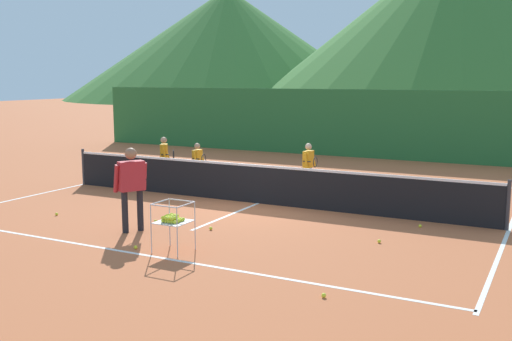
{
  "coord_description": "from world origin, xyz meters",
  "views": [
    {
      "loc": [
        6.65,
        -12.94,
        3.11
      ],
      "look_at": [
        0.39,
        -0.88,
        0.98
      ],
      "focal_mm": 41.86,
      "sensor_mm": 36.0,
      "label": 1
    }
  ],
  "objects_px": {
    "tennis_ball_1": "(136,247)",
    "tennis_ball_3": "(155,221)",
    "student_1": "(198,160)",
    "tennis_ball_0": "(211,228)",
    "instructor": "(132,182)",
    "student_0": "(164,155)",
    "tennis_net": "(258,184)",
    "student_2": "(309,162)",
    "tennis_ball_6": "(420,226)",
    "tennis_ball_2": "(57,214)",
    "ball_cart": "(172,219)",
    "tennis_ball_4": "(324,295)",
    "tennis_ball_5": "(379,241)"
  },
  "relations": [
    {
      "from": "tennis_ball_0",
      "to": "tennis_ball_1",
      "type": "bearing_deg",
      "value": -105.2
    },
    {
      "from": "tennis_ball_5",
      "to": "student_1",
      "type": "bearing_deg",
      "value": 150.8
    },
    {
      "from": "tennis_ball_5",
      "to": "tennis_ball_0",
      "type": "bearing_deg",
      "value": -169.21
    },
    {
      "from": "student_1",
      "to": "tennis_ball_6",
      "type": "xyz_separation_m",
      "value": [
        6.81,
        -2.02,
        -0.71
      ]
    },
    {
      "from": "tennis_ball_4",
      "to": "tennis_ball_5",
      "type": "relative_size",
      "value": 1.0
    },
    {
      "from": "tennis_net",
      "to": "student_0",
      "type": "bearing_deg",
      "value": 160.81
    },
    {
      "from": "student_0",
      "to": "student_1",
      "type": "distance_m",
      "value": 1.11
    },
    {
      "from": "student_1",
      "to": "tennis_ball_1",
      "type": "height_order",
      "value": "student_1"
    },
    {
      "from": "tennis_net",
      "to": "tennis_ball_1",
      "type": "xyz_separation_m",
      "value": [
        -0.16,
        -4.6,
        -0.47
      ]
    },
    {
      "from": "student_1",
      "to": "tennis_ball_1",
      "type": "relative_size",
      "value": 18.17
    },
    {
      "from": "student_1",
      "to": "tennis_net",
      "type": "bearing_deg",
      "value": -27.8
    },
    {
      "from": "student_1",
      "to": "tennis_ball_5",
      "type": "xyz_separation_m",
      "value": [
        6.38,
        -3.57,
        -0.71
      ]
    },
    {
      "from": "instructor",
      "to": "tennis_ball_6",
      "type": "height_order",
      "value": "instructor"
    },
    {
      "from": "student_0",
      "to": "tennis_ball_4",
      "type": "xyz_separation_m",
      "value": [
        7.57,
        -6.62,
        -0.79
      ]
    },
    {
      "from": "tennis_net",
      "to": "tennis_ball_6",
      "type": "relative_size",
      "value": 170.04
    },
    {
      "from": "student_0",
      "to": "tennis_ball_5",
      "type": "relative_size",
      "value": 20.16
    },
    {
      "from": "tennis_ball_2",
      "to": "tennis_ball_4",
      "type": "distance_m",
      "value": 7.51
    },
    {
      "from": "tennis_net",
      "to": "ball_cart",
      "type": "distance_m",
      "value": 4.44
    },
    {
      "from": "student_1",
      "to": "tennis_ball_3",
      "type": "bearing_deg",
      "value": -68.76
    },
    {
      "from": "tennis_ball_1",
      "to": "tennis_ball_3",
      "type": "relative_size",
      "value": 1.0
    },
    {
      "from": "student_2",
      "to": "tennis_ball_1",
      "type": "xyz_separation_m",
      "value": [
        -0.65,
        -6.68,
        -0.76
      ]
    },
    {
      "from": "student_1",
      "to": "tennis_ball_0",
      "type": "height_order",
      "value": "student_1"
    },
    {
      "from": "instructor",
      "to": "ball_cart",
      "type": "height_order",
      "value": "instructor"
    },
    {
      "from": "tennis_ball_3",
      "to": "student_1",
      "type": "bearing_deg",
      "value": 111.24
    },
    {
      "from": "student_0",
      "to": "tennis_ball_0",
      "type": "bearing_deg",
      "value": -44.81
    },
    {
      "from": "tennis_ball_2",
      "to": "tennis_ball_3",
      "type": "relative_size",
      "value": 1.0
    },
    {
      "from": "student_2",
      "to": "tennis_ball_6",
      "type": "xyz_separation_m",
      "value": [
        3.63,
        -2.68,
        -0.76
      ]
    },
    {
      "from": "tennis_net",
      "to": "student_1",
      "type": "height_order",
      "value": "student_1"
    },
    {
      "from": "student_1",
      "to": "student_2",
      "type": "bearing_deg",
      "value": 11.69
    },
    {
      "from": "student_1",
      "to": "tennis_ball_5",
      "type": "relative_size",
      "value": 18.17
    },
    {
      "from": "tennis_ball_5",
      "to": "tennis_ball_1",
      "type": "bearing_deg",
      "value": -147.44
    },
    {
      "from": "tennis_ball_5",
      "to": "instructor",
      "type": "bearing_deg",
      "value": -162.72
    },
    {
      "from": "student_2",
      "to": "tennis_ball_3",
      "type": "height_order",
      "value": "student_2"
    },
    {
      "from": "tennis_ball_1",
      "to": "student_0",
      "type": "bearing_deg",
      "value": 121.58
    },
    {
      "from": "ball_cart",
      "to": "tennis_ball_4",
      "type": "distance_m",
      "value": 3.41
    },
    {
      "from": "tennis_ball_6",
      "to": "ball_cart",
      "type": "bearing_deg",
      "value": -133.24
    },
    {
      "from": "tennis_net",
      "to": "tennis_ball_6",
      "type": "height_order",
      "value": "tennis_net"
    },
    {
      "from": "tennis_ball_2",
      "to": "tennis_ball_3",
      "type": "xyz_separation_m",
      "value": [
        2.41,
        0.48,
        0.0
      ]
    },
    {
      "from": "student_2",
      "to": "tennis_ball_6",
      "type": "bearing_deg",
      "value": -36.38
    },
    {
      "from": "instructor",
      "to": "student_0",
      "type": "relative_size",
      "value": 1.25
    },
    {
      "from": "tennis_ball_4",
      "to": "tennis_ball_6",
      "type": "distance_m",
      "value": 4.71
    },
    {
      "from": "student_1",
      "to": "tennis_ball_1",
      "type": "bearing_deg",
      "value": -67.15
    },
    {
      "from": "instructor",
      "to": "student_2",
      "type": "relative_size",
      "value": 1.3
    },
    {
      "from": "student_0",
      "to": "tennis_ball_2",
      "type": "bearing_deg",
      "value": -85.84
    },
    {
      "from": "ball_cart",
      "to": "tennis_ball_0",
      "type": "bearing_deg",
      "value": 97.12
    },
    {
      "from": "instructor",
      "to": "tennis_net",
      "type": "bearing_deg",
      "value": 74.26
    },
    {
      "from": "tennis_ball_1",
      "to": "tennis_ball_6",
      "type": "relative_size",
      "value": 1.0
    },
    {
      "from": "ball_cart",
      "to": "tennis_ball_3",
      "type": "distance_m",
      "value": 2.32
    },
    {
      "from": "instructor",
      "to": "student_1",
      "type": "distance_m",
      "value": 5.31
    },
    {
      "from": "tennis_ball_6",
      "to": "tennis_ball_0",
      "type": "bearing_deg",
      "value": -149.98
    }
  ]
}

